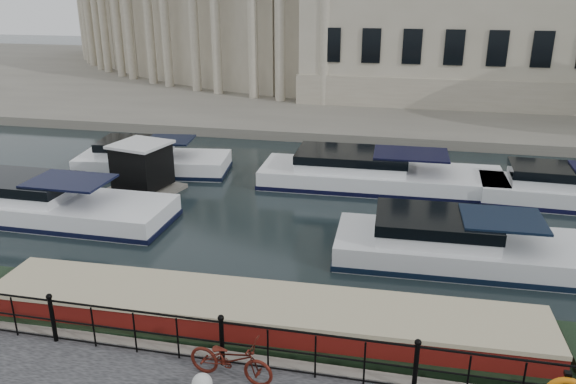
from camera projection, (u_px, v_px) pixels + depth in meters
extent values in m
plane|color=black|center=(252.00, 327.00, 14.27)|extent=(160.00, 160.00, 0.00)
cube|color=#6B665B|center=(371.00, 81.00, 49.95)|extent=(120.00, 42.00, 0.55)
cylinder|color=black|center=(53.00, 320.00, 12.63)|extent=(0.10, 0.10, 1.10)
sphere|color=black|center=(49.00, 297.00, 12.42)|extent=(0.14, 0.14, 0.14)
cylinder|color=black|center=(222.00, 342.00, 11.83)|extent=(0.10, 0.10, 1.10)
sphere|color=black|center=(221.00, 318.00, 11.62)|extent=(0.14, 0.14, 0.14)
cylinder|color=black|center=(416.00, 368.00, 11.03)|extent=(0.10, 0.10, 1.10)
sphere|color=black|center=(418.00, 342.00, 10.82)|extent=(0.14, 0.14, 0.14)
cylinder|color=black|center=(221.00, 322.00, 11.66)|extent=(24.00, 0.05, 0.05)
cylinder|color=black|center=(222.00, 342.00, 11.83)|extent=(24.00, 0.04, 0.04)
cylinder|color=black|center=(223.00, 361.00, 11.99)|extent=(24.00, 0.04, 0.04)
cube|color=#9E937F|center=(445.00, 79.00, 42.80)|extent=(20.30, 14.30, 2.00)
cube|color=#ADA38C|center=(317.00, 18.00, 39.47)|extent=(5.73, 4.06, 11.00)
cylinder|color=#ADA38C|center=(325.00, 30.00, 36.84)|extent=(0.70, 0.70, 9.80)
cylinder|color=#ADA38C|center=(280.00, 29.00, 38.14)|extent=(0.70, 0.70, 9.80)
cube|color=#ADA38C|center=(254.00, 17.00, 41.77)|extent=(5.90, 4.56, 11.00)
cylinder|color=#ADA38C|center=(253.00, 28.00, 39.11)|extent=(0.70, 0.70, 9.80)
cylinder|color=#ADA38C|center=(216.00, 26.00, 40.73)|extent=(0.70, 0.70, 9.80)
cube|color=#ADA38C|center=(203.00, 15.00, 44.56)|extent=(5.99, 4.99, 11.00)
cylinder|color=#ADA38C|center=(194.00, 25.00, 41.92)|extent=(0.70, 0.70, 9.80)
cylinder|color=#ADA38C|center=(165.00, 23.00, 43.84)|extent=(0.70, 0.70, 9.80)
cube|color=#ADA38C|center=(164.00, 13.00, 47.80)|extent=(5.99, 5.36, 11.00)
cylinder|color=#ADA38C|center=(149.00, 22.00, 45.21)|extent=(0.70, 0.70, 9.80)
cylinder|color=#ADA38C|center=(128.00, 21.00, 47.41)|extent=(0.70, 0.70, 9.80)
cube|color=#ADA38C|center=(136.00, 11.00, 51.45)|extent=(5.91, 5.64, 11.00)
cylinder|color=#ADA38C|center=(117.00, 20.00, 48.96)|extent=(0.70, 0.70, 9.80)
cylinder|color=#ADA38C|center=(103.00, 18.00, 51.40)|extent=(0.70, 0.70, 9.80)
cube|color=#ADA38C|center=(118.00, 9.00, 55.45)|extent=(5.74, 5.85, 11.00)
cylinder|color=#ADA38C|center=(96.00, 17.00, 53.10)|extent=(0.70, 0.70, 9.80)
cylinder|color=#ADA38C|center=(88.00, 15.00, 55.74)|extent=(0.70, 0.70, 9.80)
cube|color=#ADA38C|center=(108.00, 8.00, 59.75)|extent=(5.49, 5.97, 11.00)
cylinder|color=#ADA38C|center=(85.00, 15.00, 57.57)|extent=(0.70, 0.70, 9.80)
cylinder|color=#ADA38C|center=(82.00, 13.00, 60.39)|extent=(0.70, 0.70, 9.80)
cube|color=#ADA38C|center=(105.00, 6.00, 64.28)|extent=(5.16, 6.00, 11.00)
cylinder|color=#ADA38C|center=(81.00, 12.00, 62.31)|extent=(0.70, 0.70, 9.80)
cylinder|color=#ADA38C|center=(82.00, 11.00, 65.26)|extent=(0.70, 0.70, 9.80)
cube|color=#ADA38C|center=(108.00, 5.00, 68.99)|extent=(4.76, 5.95, 11.00)
cylinder|color=#ADA38C|center=(84.00, 11.00, 67.25)|extent=(0.70, 0.70, 9.80)
cylinder|color=#ADA38C|center=(88.00, 10.00, 70.29)|extent=(0.70, 0.70, 9.80)
imported|color=#4B150D|center=(231.00, 359.00, 11.41)|extent=(1.91, 0.88, 0.97)
sphere|color=silver|center=(202.00, 383.00, 10.83)|extent=(0.40, 0.40, 0.40)
cube|color=black|center=(568.00, 374.00, 9.93)|extent=(0.12, 0.12, 0.08)
cube|color=black|center=(260.00, 339.00, 13.64)|extent=(16.74, 2.69, 1.00)
cube|color=#62120E|center=(260.00, 316.00, 13.41)|extent=(13.39, 2.26, 0.78)
cube|color=tan|center=(259.00, 301.00, 13.28)|extent=(13.40, 2.33, 0.11)
cube|color=#6B665B|center=(144.00, 190.00, 23.77)|extent=(3.25, 2.89, 0.23)
cube|color=black|center=(142.00, 166.00, 23.41)|extent=(2.23, 2.23, 1.69)
cube|color=silver|center=(140.00, 144.00, 23.08)|extent=(2.46, 2.46, 0.11)
cube|color=white|center=(47.00, 213.00, 20.98)|extent=(9.54, 2.96, 1.20)
cube|color=black|center=(47.00, 215.00, 21.01)|extent=(9.64, 2.99, 0.18)
cube|color=white|center=(16.00, 189.00, 20.92)|extent=(4.30, 2.41, 0.90)
cube|color=black|center=(69.00, 181.00, 20.28)|extent=(2.87, 2.05, 0.08)
cube|color=silver|center=(465.00, 256.00, 17.59)|extent=(8.13, 3.14, 1.20)
cube|color=black|center=(465.00, 259.00, 17.62)|extent=(8.21, 3.17, 0.18)
cube|color=silver|center=(436.00, 229.00, 17.47)|extent=(3.69, 2.50, 0.90)
cube|color=black|center=(503.00, 219.00, 16.95)|extent=(2.47, 2.11, 0.08)
cube|color=white|center=(154.00, 167.00, 26.24)|extent=(7.16, 3.48, 1.20)
cube|color=black|center=(154.00, 169.00, 26.26)|extent=(7.24, 3.51, 0.18)
cube|color=white|center=(135.00, 150.00, 26.01)|extent=(3.35, 2.52, 0.90)
cube|color=black|center=(169.00, 140.00, 25.71)|extent=(2.28, 2.08, 0.08)
cube|color=white|center=(380.00, 182.00, 24.25)|extent=(10.31, 3.31, 1.20)
cube|color=black|center=(380.00, 184.00, 24.27)|extent=(10.42, 3.34, 0.18)
cube|color=white|center=(352.00, 162.00, 24.17)|extent=(4.67, 2.63, 0.90)
cube|color=black|center=(411.00, 154.00, 23.56)|extent=(3.12, 2.22, 0.08)
cube|color=silver|center=(572.00, 200.00, 22.24)|extent=(7.12, 2.70, 1.20)
cube|color=black|center=(572.00, 202.00, 22.27)|extent=(7.20, 2.73, 0.18)
cube|color=silver|center=(552.00, 178.00, 22.14)|extent=(3.24, 2.13, 0.90)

